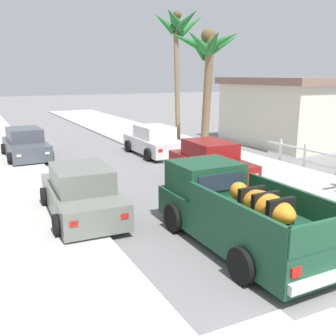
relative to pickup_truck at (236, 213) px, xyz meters
The scene contains 11 objects.
sidewalk_right 9.20m from the pickup_truck, 57.61° to the left, with size 4.97×60.00×0.12m, color #B2AFA8.
curb_left 8.80m from the pickup_truck, 118.00° to the left, with size 0.16×60.00×0.10m, color silver.
curb_right 8.66m from the pickup_truck, 63.71° to the left, with size 0.16×60.00×0.10m, color silver.
pickup_truck is the anchor object (origin of this frame).
car_left_near 4.58m from the pickup_truck, 128.67° to the left, with size 2.19×4.33×1.54m.
car_right_near 6.08m from the pickup_truck, 62.40° to the left, with size 2.18×4.33×1.54m.
car_left_mid 13.23m from the pickup_truck, 104.03° to the left, with size 2.09×4.29×1.54m.
car_right_mid 11.20m from the pickup_truck, 75.07° to the left, with size 2.03×4.26×1.54m.
palm_tree_right_fore 12.88m from the pickup_truck, 60.83° to the left, with size 4.19×3.48×6.45m.
palm_tree_left_mid 16.29m from the pickup_truck, 66.60° to the left, with size 3.58×3.16×7.89m.
roadside_house 16.93m from the pickup_truck, 37.42° to the left, with size 9.42×7.38×3.95m.
Camera 1 is at (-5.38, -2.82, 4.07)m, focal length 41.00 mm.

